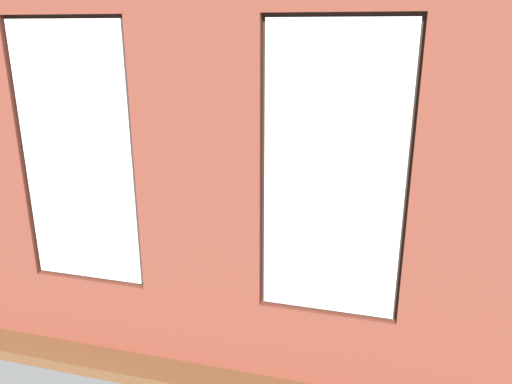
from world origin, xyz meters
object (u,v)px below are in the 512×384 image
at_px(potted_plant_between_couches, 318,270).
at_px(potted_plant_mid_room_small, 338,218).
at_px(couch_left, 480,245).
at_px(remote_silver, 250,225).
at_px(media_console, 74,211).
at_px(cup_ceramic, 216,222).
at_px(table_plant_small, 256,220).
at_px(potted_plant_near_tv, 60,214).
at_px(papasan_chair, 229,178).
at_px(remote_gray, 282,224).
at_px(tv_flatscreen, 69,167).
at_px(couch_by_window, 170,283).
at_px(coffee_table, 250,229).
at_px(candle_jar, 240,218).

relative_size(potted_plant_between_couches, potted_plant_mid_room_small, 2.27).
height_order(couch_left, remote_silver, couch_left).
distance_m(media_console, potted_plant_mid_room_small, 3.80).
xyz_separation_m(cup_ceramic, media_console, (2.32, -0.35, -0.20)).
xyz_separation_m(table_plant_small, potted_plant_near_tv, (2.30, 0.66, 0.10)).
distance_m(papasan_chair, potted_plant_between_couches, 3.80).
relative_size(remote_gray, tv_flatscreen, 0.15).
height_order(couch_by_window, cup_ceramic, couch_by_window).
bearing_deg(tv_flatscreen, remote_silver, 174.96).
bearing_deg(potted_plant_between_couches, remote_gray, -66.62).
xyz_separation_m(couch_by_window, couch_left, (-3.19, -1.84, 0.00)).
relative_size(media_console, papasan_chair, 0.95).
distance_m(potted_plant_near_tv, potted_plant_between_couches, 3.32).
bearing_deg(table_plant_small, coffee_table, -47.19).
bearing_deg(candle_jar, couch_left, -175.08).
xyz_separation_m(couch_left, media_console, (5.50, 0.11, -0.06)).
bearing_deg(tv_flatscreen, media_console, 90.00).
bearing_deg(cup_ceramic, potted_plant_near_tv, 20.25).
distance_m(couch_left, potted_plant_between_couches, 2.49).
bearing_deg(media_console, potted_plant_between_couches, 156.12).
distance_m(remote_gray, tv_flatscreen, 3.16).
xyz_separation_m(potted_plant_near_tv, potted_plant_between_couches, (-3.26, 0.67, 0.00)).
height_order(remote_gray, tv_flatscreen, tv_flatscreen).
bearing_deg(table_plant_small, couch_by_window, 68.99).
distance_m(remote_silver, tv_flatscreen, 2.79).
relative_size(remote_gray, potted_plant_near_tv, 0.15).
relative_size(table_plant_small, remote_gray, 1.34).
xyz_separation_m(couch_by_window, potted_plant_between_couches, (-1.49, -0.05, 0.31)).
bearing_deg(table_plant_small, candle_jar, -36.58).
relative_size(table_plant_small, remote_silver, 1.34).
bearing_deg(coffee_table, cup_ceramic, 15.10).
bearing_deg(potted_plant_near_tv, candle_jar, -156.91).
bearing_deg(table_plant_small, papasan_chair, -63.03).
bearing_deg(papasan_chair, tv_flatscreen, 40.35).
bearing_deg(remote_gray, media_console, 125.31).
distance_m(cup_ceramic, media_console, 2.35).
height_order(coffee_table, potted_plant_near_tv, potted_plant_near_tv).
distance_m(table_plant_small, tv_flatscreen, 2.89).
distance_m(couch_by_window, potted_plant_mid_room_small, 2.80).
bearing_deg(candle_jar, cup_ceramic, 40.30).
relative_size(couch_by_window, papasan_chair, 1.77).
xyz_separation_m(potted_plant_between_couches, potted_plant_mid_room_small, (0.06, -2.36, -0.36)).
xyz_separation_m(couch_left, tv_flatscreen, (5.50, 0.10, 0.59)).
bearing_deg(remote_silver, table_plant_small, -105.12).
bearing_deg(potted_plant_mid_room_small, candle_jar, 35.04).
relative_size(remote_gray, potted_plant_between_couches, 0.17).
height_order(cup_ceramic, potted_plant_near_tv, potted_plant_near_tv).
bearing_deg(papasan_chair, table_plant_small, 116.97).
height_order(cup_ceramic, media_console, media_console).
relative_size(table_plant_small, media_console, 0.20).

